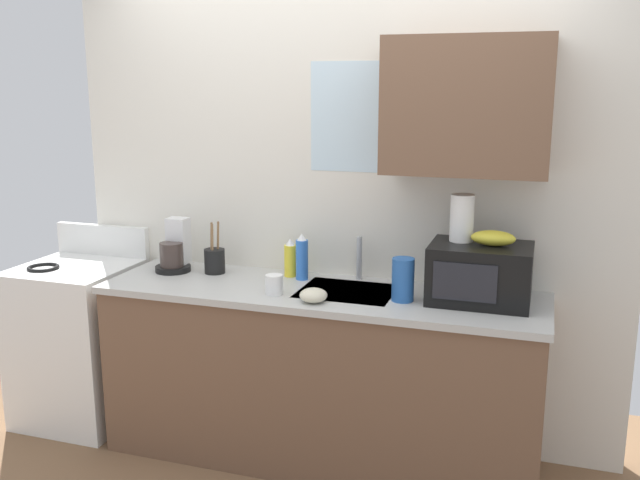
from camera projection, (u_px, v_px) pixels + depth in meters
name	position (u px, v px, depth m)	size (l,w,h in m)	color
kitchen_wall_assembly	(359.00, 192.00, 3.60)	(2.96, 0.42, 2.50)	silver
counter_unit	(321.00, 373.00, 3.53)	(2.19, 0.63, 0.90)	brown
sink_faucet	(359.00, 258.00, 3.59)	(0.03, 0.03, 0.23)	#B2B5BA
stove_range	(80.00, 341.00, 3.97)	(0.60, 0.60, 1.08)	white
microwave	(480.00, 273.00, 3.22)	(0.46, 0.35, 0.27)	black
banana_bunch	(493.00, 238.00, 3.17)	(0.20, 0.11, 0.07)	gold
paper_towel_roll	(462.00, 218.00, 3.24)	(0.11, 0.11, 0.22)	white
coffee_maker	(175.00, 251.00, 3.78)	(0.19, 0.21, 0.28)	black
dish_soap_bottle_blue	(302.00, 258.00, 3.59)	(0.06, 0.06, 0.24)	blue
dish_soap_bottle_yellow	(290.00, 259.00, 3.66)	(0.06, 0.06, 0.20)	yellow
cereal_canister	(403.00, 280.00, 3.24)	(0.10, 0.10, 0.20)	#2659A5
mug_white	(274.00, 285.00, 3.35)	(0.08, 0.08, 0.10)	white
utensil_crock	(215.00, 260.00, 3.72)	(0.11, 0.11, 0.28)	black
small_bowl	(313.00, 295.00, 3.23)	(0.13, 0.13, 0.07)	beige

